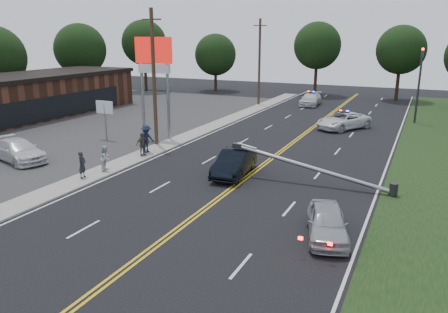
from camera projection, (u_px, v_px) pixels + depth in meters
The scene contains 25 objects.
ground at pixel (181, 227), 19.13m from camera, with size 120.00×120.00×0.00m, color black.
parking_lot at pixel (33, 137), 36.01m from camera, with size 25.00×60.00×0.01m, color #2D2D2D.
sidewalk at pixel (151, 152), 31.27m from camera, with size 1.80×70.00×0.12m, color gray.
centerline_yellow at pixel (261, 167), 27.86m from camera, with size 0.36×80.00×0.00m, color gold.
pharmacy_building at pixel (4, 99), 42.17m from camera, with size 8.40×30.40×4.30m.
pylon_sign at pixel (154, 63), 34.03m from camera, with size 3.20×0.35×8.00m.
small_sign at pixel (105, 111), 34.69m from camera, with size 1.60×0.14×3.10m.
traffic_signal at pixel (420, 79), 40.81m from camera, with size 0.28×0.41×7.05m.
fallen_streetlight at pixel (319, 170), 24.16m from camera, with size 9.36×0.44×1.91m.
utility_pole_mid at pixel (154, 78), 32.00m from camera, with size 1.60×0.28×10.00m.
utility_pole_far at pixel (259, 62), 51.20m from camera, with size 1.60×0.28×10.00m.
tree_3 at pixel (80, 50), 59.29m from camera, with size 6.95×6.95×9.73m.
tree_4 at pixel (144, 43), 64.25m from camera, with size 6.57×6.57×10.37m.
tree_5 at pixel (215, 55), 64.97m from camera, with size 6.14×6.14×8.40m.
tree_6 at pixel (317, 46), 59.81m from camera, with size 6.41×6.41×9.97m.
tree_7 at pixel (401, 50), 54.87m from camera, with size 6.11×6.11×9.42m.
crashed_sedan at pixel (234, 163), 26.09m from camera, with size 1.61×4.61×1.52m, color black.
waiting_sedan at pixel (327, 222), 17.96m from camera, with size 1.59×3.94×1.34m, color #ABAEB3.
parked_car at pixel (18, 151), 28.98m from camera, with size 2.02×4.96×1.44m, color silver.
emergency_a at pixel (343, 121), 39.05m from camera, with size 2.46×5.33×1.48m, color silver.
emergency_b at pixel (311, 99), 52.33m from camera, with size 2.05×5.05×1.47m, color silver.
bystander_a at pixel (82, 165), 25.19m from camera, with size 0.57×0.37×1.56m, color #222329.
bystander_b at pixel (106, 158), 26.58m from camera, with size 0.76×0.59×1.56m, color #B9B9BE.
bystander_c at pixel (146, 139), 30.58m from camera, with size 1.27×0.73×1.96m, color #171F3A.
bystander_d at pixel (142, 144), 29.85m from camera, with size 0.95×0.39×1.61m, color #534842.
Camera 1 is at (9.16, -15.16, 8.10)m, focal length 35.00 mm.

